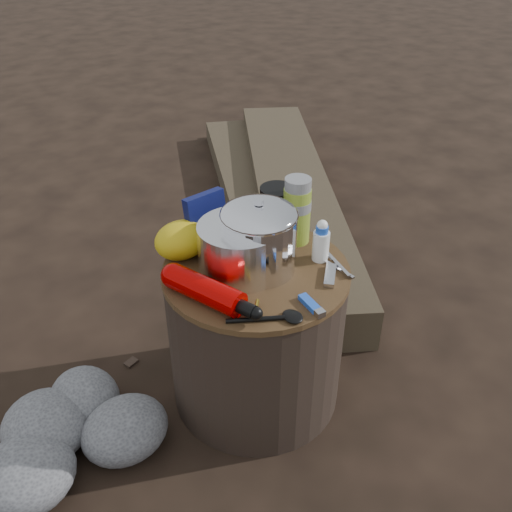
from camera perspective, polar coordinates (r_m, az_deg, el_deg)
ground at (r=1.72m, az=0.00°, el=-13.42°), size 60.00×60.00×0.00m
stump at (r=1.56m, az=0.00°, el=-7.94°), size 0.48×0.48×0.44m
log_main at (r=2.56m, az=3.63°, el=6.23°), size 1.27×1.77×0.16m
log_small at (r=2.81m, az=-1.43°, el=8.30°), size 0.74×1.20×0.10m
foil_windscreen at (r=1.39m, az=-1.60°, el=0.81°), size 0.21×0.21×0.13m
camping_pot at (r=1.38m, az=0.29°, el=1.94°), size 0.19×0.19×0.19m
fuel_bottle at (r=1.31m, az=-5.16°, el=-3.49°), size 0.14×0.27×0.06m
thermos at (r=1.50m, az=4.17°, el=4.60°), size 0.07×0.07×0.18m
travel_mug at (r=1.55m, az=2.14°, el=4.61°), size 0.09×0.09×0.14m
stuff_sack at (r=1.46m, az=-7.59°, el=1.63°), size 0.14×0.12×0.10m
food_pouch at (r=1.50m, az=-5.05°, el=3.67°), size 0.12×0.03×0.15m
lighter at (r=1.31m, az=5.46°, el=-4.79°), size 0.03×0.09×0.02m
multitool at (r=1.41m, az=7.53°, el=-1.98°), size 0.08×0.08×0.01m
pot_grabber at (r=1.44m, az=8.09°, el=-1.05°), size 0.04×0.12×0.01m
spork at (r=1.26m, az=0.21°, el=-6.39°), size 0.16×0.12×0.01m
squeeze_bottle at (r=1.45m, az=6.63°, el=1.38°), size 0.04×0.04×0.10m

